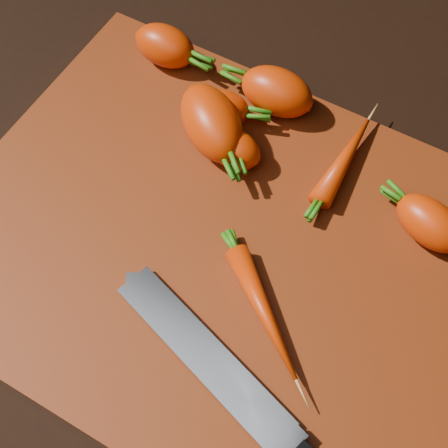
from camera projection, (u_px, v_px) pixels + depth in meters
The scene contains 11 objects.
ground at pixel (219, 250), 0.59m from camera, with size 2.00×2.00×0.01m, color black.
cutting_board at pixel (219, 245), 0.58m from camera, with size 0.50×0.40×0.01m, color maroon.
carrot_0 at pixel (165, 46), 0.66m from camera, with size 0.07×0.04×0.04m, color red.
carrot_1 at pixel (233, 148), 0.60m from camera, with size 0.06×0.04×0.04m, color red.
carrot_2 at pixel (212, 123), 0.61m from camera, with size 0.09×0.05×0.05m, color red.
carrot_3 at pixel (277, 92), 0.63m from camera, with size 0.08×0.05×0.05m, color red.
carrot_4 at pixel (221, 108), 0.63m from camera, with size 0.06×0.04×0.04m, color red.
carrot_5 at pixel (430, 223), 0.56m from camera, with size 0.07×0.04×0.04m, color red.
carrot_6 at pixel (344, 159), 0.61m from camera, with size 0.11×0.02×0.02m, color red.
carrot_7 at pixel (265, 312), 0.53m from camera, with size 0.12×0.02×0.02m, color red.
knife at pixel (218, 370), 0.51m from camera, with size 0.30×0.12×0.02m.
Camera 1 is at (0.13, -0.23, 0.52)m, focal length 50.00 mm.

